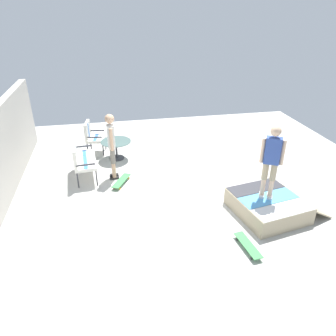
{
  "coord_description": "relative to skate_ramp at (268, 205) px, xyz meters",
  "views": [
    {
      "loc": [
        -6.46,
        1.48,
        4.24
      ],
      "look_at": [
        0.27,
        0.15,
        0.7
      ],
      "focal_mm": 34.34,
      "sensor_mm": 36.0,
      "label": 1
    }
  ],
  "objects": [
    {
      "name": "patio_chair_near_house",
      "position": [
        4.11,
        3.88,
        0.41
      ],
      "size": [
        0.69,
        0.64,
        1.02
      ],
      "color": "#38383D",
      "rests_on": "ground_plane"
    },
    {
      "name": "skateboard_spare",
      "position": [
        -1.03,
        0.93,
        -0.12
      ],
      "size": [
        0.82,
        0.28,
        0.1
      ],
      "color": "#3F8C4C",
      "rests_on": "ground_plane"
    },
    {
      "name": "skate_ramp",
      "position": [
        0.0,
        0.0,
        0.0
      ],
      "size": [
        1.76,
        2.12,
        0.41
      ],
      "color": "tan",
      "rests_on": "ground_plane"
    },
    {
      "name": "ground_plane",
      "position": [
        1.01,
        1.89,
        -0.26
      ],
      "size": [
        12.0,
        12.0,
        0.1
      ],
      "primitive_type": "cube",
      "color": "beige"
    },
    {
      "name": "skateboard_by_bench",
      "position": [
        1.97,
        3.15,
        -0.12
      ],
      "size": [
        0.8,
        0.56,
        0.1
      ],
      "color": "#3F8C4C",
      "rests_on": "ground_plane"
    },
    {
      "name": "person_watching",
      "position": [
        2.36,
        3.32,
        0.85
      ],
      "size": [
        0.48,
        0.25,
        1.78
      ],
      "color": "black",
      "rests_on": "ground_plane"
    },
    {
      "name": "patio_bench",
      "position": [
        2.56,
        4.16,
        0.41
      ],
      "size": [
        1.29,
        0.64,
        1.02
      ],
      "color": "#38383D",
      "rests_on": "ground_plane"
    },
    {
      "name": "patio_table",
      "position": [
        3.55,
        3.18,
        0.2
      ],
      "size": [
        0.9,
        0.9,
        0.57
      ],
      "color": "#38383D",
      "rests_on": "ground_plane"
    },
    {
      "name": "person_skater",
      "position": [
        0.05,
        0.08,
        1.17
      ],
      "size": [
        0.34,
        0.43,
        1.65
      ],
      "color": "silver",
      "rests_on": "skate_ramp"
    }
  ]
}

